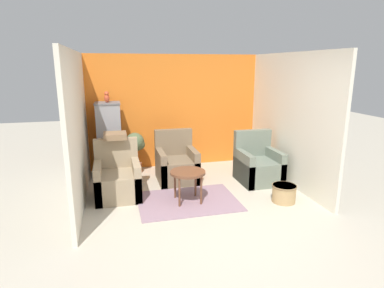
% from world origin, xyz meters
% --- Properties ---
extents(ground_plane, '(20.00, 20.00, 0.00)m').
position_xyz_m(ground_plane, '(0.00, 0.00, 0.00)').
color(ground_plane, beige).
rests_on(ground_plane, ground).
extents(wall_back_accent, '(3.86, 0.06, 2.45)m').
position_xyz_m(wall_back_accent, '(0.00, 3.11, 1.23)').
color(wall_back_accent, orange).
rests_on(wall_back_accent, ground_plane).
extents(wall_left, '(0.06, 3.08, 2.45)m').
position_xyz_m(wall_left, '(-1.90, 1.54, 1.23)').
color(wall_left, silver).
rests_on(wall_left, ground_plane).
extents(wall_right, '(0.06, 3.08, 2.45)m').
position_xyz_m(wall_right, '(1.90, 1.54, 1.23)').
color(wall_right, silver).
rests_on(wall_right, ground_plane).
extents(area_rug, '(1.65, 1.20, 0.01)m').
position_xyz_m(area_rug, '(-0.20, 1.03, 0.01)').
color(area_rug, gray).
rests_on(area_rug, ground_plane).
extents(coffee_table, '(0.58, 0.58, 0.53)m').
position_xyz_m(coffee_table, '(-0.20, 1.03, 0.47)').
color(coffee_table, brown).
rests_on(coffee_table, ground_plane).
extents(armchair_left, '(0.75, 0.81, 0.97)m').
position_xyz_m(armchair_left, '(-1.32, 1.53, 0.31)').
color(armchair_left, '#9E896B').
rests_on(armchair_left, ground_plane).
extents(armchair_right, '(0.75, 0.81, 0.97)m').
position_xyz_m(armchair_right, '(1.35, 1.64, 0.31)').
color(armchair_right, slate).
rests_on(armchair_right, ground_plane).
extents(armchair_middle, '(0.75, 0.81, 0.97)m').
position_xyz_m(armchair_middle, '(-0.18, 2.10, 0.31)').
color(armchair_middle, '#7A664C').
rests_on(armchair_middle, ground_plane).
extents(birdcage, '(0.52, 0.52, 1.51)m').
position_xyz_m(birdcage, '(-1.43, 2.70, 0.75)').
color(birdcage, slate).
rests_on(birdcage, ground_plane).
extents(parrot, '(0.10, 0.19, 0.22)m').
position_xyz_m(parrot, '(-1.43, 2.70, 1.61)').
color(parrot, '#D14C2D').
rests_on(parrot, birdcage).
extents(potted_plant, '(0.44, 0.40, 0.86)m').
position_xyz_m(potted_plant, '(-0.93, 2.75, 0.57)').
color(potted_plant, brown).
rests_on(potted_plant, ground_plane).
extents(wicker_basket, '(0.40, 0.40, 0.29)m').
position_xyz_m(wicker_basket, '(1.35, 0.63, 0.16)').
color(wicker_basket, tan).
rests_on(wicker_basket, ground_plane).
extents(throw_pillow, '(0.39, 0.39, 0.10)m').
position_xyz_m(throw_pillow, '(-1.32, 1.83, 1.02)').
color(throw_pillow, '#846647').
rests_on(throw_pillow, armchair_left).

